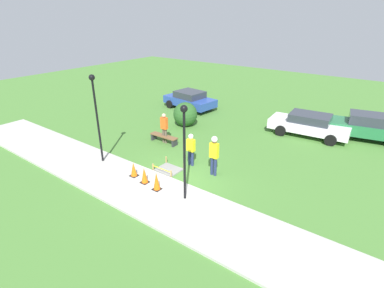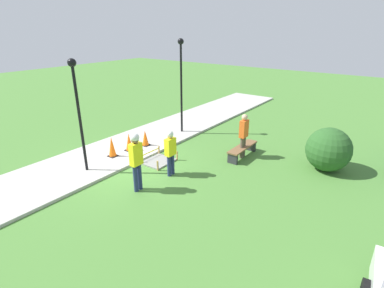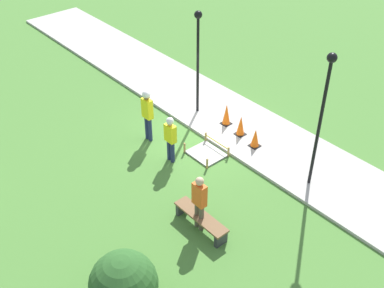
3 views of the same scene
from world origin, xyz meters
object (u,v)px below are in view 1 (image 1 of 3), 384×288
parked_car_green (369,127)px  traffic_cone_far_patch (144,175)px  traffic_cone_near_patch (134,169)px  parked_car_blue (190,100)px  worker_supervisor (214,152)px  worker_assistant (191,147)px  bystander_in_orange_shirt (164,126)px  traffic_cone_sidewalk_edge (157,181)px  park_bench (164,138)px  lamppost_far (96,107)px  lamppost_near (184,140)px  parked_car_white (309,124)px

parked_car_green → traffic_cone_far_patch: bearing=-132.1°
traffic_cone_near_patch → parked_car_blue: size_ratio=0.16×
traffic_cone_near_patch → worker_supervisor: size_ratio=0.35×
worker_assistant → bystander_in_orange_shirt: bearing=155.4°
parked_car_blue → worker_supervisor: bearing=-40.4°
traffic_cone_sidewalk_edge → park_bench: bearing=128.2°
traffic_cone_near_patch → lamppost_far: lamppost_far is taller
lamppost_near → parked_car_white: 10.42m
traffic_cone_near_patch → parked_car_white: size_ratio=0.14×
traffic_cone_near_patch → parked_car_blue: 11.17m
traffic_cone_sidewalk_edge → parked_car_blue: 12.11m
traffic_cone_far_patch → parked_car_green: (7.03, 11.59, 0.35)m
traffic_cone_near_patch → worker_supervisor: bearing=40.7°
worker_supervisor → lamppost_near: (0.19, -2.44, 1.46)m
bystander_in_orange_shirt → parked_car_white: bystander_in_orange_shirt is taller
bystander_in_orange_shirt → lamppost_far: (-0.86, -3.78, 1.89)m
traffic_cone_sidewalk_edge → worker_supervisor: worker_supervisor is taller
traffic_cone_far_patch → lamppost_near: 3.09m
traffic_cone_sidewalk_edge → parked_car_green: size_ratio=0.17×
parked_car_white → lamppost_far: bearing=-130.9°
worker_supervisor → parked_car_white: (2.03, 7.63, -0.47)m
park_bench → parked_car_green: bearing=38.7°
traffic_cone_near_patch → bystander_in_orange_shirt: size_ratio=0.38×
lamppost_near → parked_car_green: lamppost_near is taller
traffic_cone_far_patch → parked_car_blue: parked_car_blue is taller
traffic_cone_far_patch → worker_assistant: bearing=78.8°
parked_car_white → parked_car_green: bearing=20.3°
lamppost_near → parked_car_white: size_ratio=0.82×
parked_car_green → traffic_cone_sidewalk_edge: bearing=-128.9°
worker_supervisor → lamppost_far: lamppost_far is taller
traffic_cone_far_patch → lamppost_near: bearing=2.7°
traffic_cone_near_patch → bystander_in_orange_shirt: (-1.55, 3.90, 0.59)m
traffic_cone_far_patch → parked_car_blue: bearing=117.1°
parked_car_white → lamppost_near: bearing=-105.1°
worker_assistant → lamppost_far: (-3.77, -2.45, 1.93)m
lamppost_near → parked_car_white: lamppost_near is taller
worker_supervisor → traffic_cone_near_patch: bearing=-139.3°
traffic_cone_sidewalk_edge → lamppost_far: 4.72m
worker_supervisor → traffic_cone_sidewalk_edge: bearing=-113.9°
traffic_cone_far_patch → worker_assistant: size_ratio=0.45×
lamppost_near → lamppost_far: (-5.40, 0.15, 0.25)m
traffic_cone_sidewalk_edge → park_bench: (-3.23, 4.11, -0.18)m
park_bench → lamppost_near: size_ratio=0.46×
traffic_cone_far_patch → park_bench: traffic_cone_far_patch is taller
worker_supervisor → worker_assistant: bearing=173.4°
park_bench → lamppost_near: (4.58, -3.91, 2.34)m
worker_supervisor → lamppost_near: lamppost_near is taller
traffic_cone_far_patch → parked_car_green: size_ratio=0.16×
park_bench → worker_assistant: (2.95, -1.30, 0.66)m
worker_assistant → parked_car_green: (6.50, 8.88, -0.16)m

